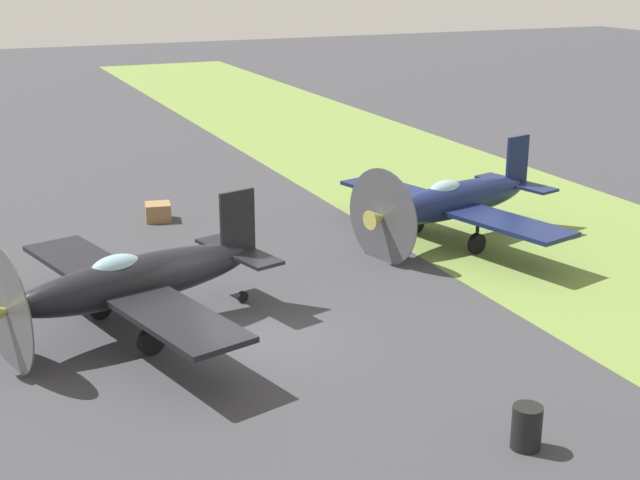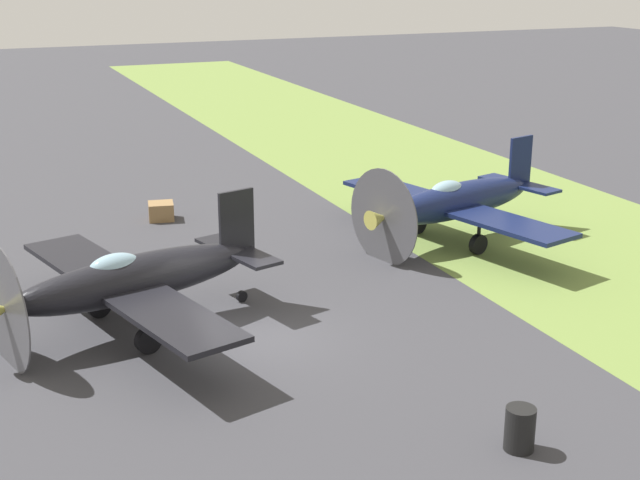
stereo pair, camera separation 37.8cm
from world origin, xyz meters
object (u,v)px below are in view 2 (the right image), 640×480
Objects in this scene: airplane_wingman at (455,201)px; fuel_drum at (520,429)px; airplane_lead at (132,279)px; supply_crate at (161,211)px.

fuel_drum is at bearing 139.85° from airplane_wingman.
supply_crate is at bearing -32.00° from airplane_lead.
airplane_wingman reaches higher than fuel_drum.
fuel_drum is 1.00× the size of supply_crate.
airplane_wingman is 13.32m from fuel_drum.
airplane_wingman is 10.78m from supply_crate.
supply_crate is (9.73, -2.97, -1.10)m from airplane_lead.
fuel_drum is at bearing -161.40° from airplane_lead.
airplane_lead is 10.48m from fuel_drum.
airplane_lead is 10.23m from supply_crate.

